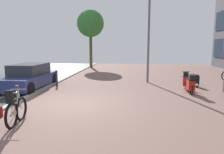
{
  "coord_description": "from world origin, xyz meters",
  "views": [
    {
      "loc": [
        2.29,
        -7.8,
        2.32
      ],
      "look_at": [
        1.58,
        0.3,
        1.1
      ],
      "focal_mm": 32.72,
      "sensor_mm": 36.0,
      "label": 1
    }
  ],
  "objects_px": {
    "bollard_near": "(18,96)",
    "bollard_far": "(57,78)",
    "parked_car_near": "(29,77)",
    "street_tree": "(90,24)",
    "bicycle_foreground": "(15,111)",
    "scooter_far": "(190,84)",
    "scooter_near": "(192,79)",
    "lamp_post": "(149,33)"
  },
  "relations": [
    {
      "from": "bollard_near",
      "to": "bollard_far",
      "type": "bearing_deg",
      "value": 90.0
    },
    {
      "from": "parked_car_near",
      "to": "street_tree",
      "type": "bearing_deg",
      "value": 83.61
    },
    {
      "from": "bicycle_foreground",
      "to": "scooter_far",
      "type": "bearing_deg",
      "value": 36.4
    },
    {
      "from": "scooter_near",
      "to": "parked_car_near",
      "type": "xyz_separation_m",
      "value": [
        -9.36,
        -1.53,
        0.26
      ]
    },
    {
      "from": "street_tree",
      "to": "bollard_far",
      "type": "height_order",
      "value": "street_tree"
    },
    {
      "from": "bicycle_foreground",
      "to": "scooter_near",
      "type": "xyz_separation_m",
      "value": [
        7.16,
        6.79,
        -0.03
      ]
    },
    {
      "from": "bicycle_foreground",
      "to": "street_tree",
      "type": "bearing_deg",
      "value": 93.05
    },
    {
      "from": "bicycle_foreground",
      "to": "street_tree",
      "type": "height_order",
      "value": "street_tree"
    },
    {
      "from": "scooter_far",
      "to": "parked_car_near",
      "type": "bearing_deg",
      "value": 176.65
    },
    {
      "from": "street_tree",
      "to": "bollard_far",
      "type": "distance_m",
      "value": 11.64
    },
    {
      "from": "street_tree",
      "to": "bollard_far",
      "type": "bearing_deg",
      "value": -90.05
    },
    {
      "from": "lamp_post",
      "to": "bollard_near",
      "type": "relative_size",
      "value": 6.81
    },
    {
      "from": "street_tree",
      "to": "bicycle_foreground",
      "type": "bearing_deg",
      "value": -86.95
    },
    {
      "from": "scooter_far",
      "to": "lamp_post",
      "type": "bearing_deg",
      "value": 121.94
    },
    {
      "from": "scooter_far",
      "to": "bollard_near",
      "type": "xyz_separation_m",
      "value": [
        -7.36,
        -3.01,
        -0.03
      ]
    },
    {
      "from": "scooter_far",
      "to": "street_tree",
      "type": "distance_m",
      "value": 14.81
    },
    {
      "from": "scooter_near",
      "to": "bollard_far",
      "type": "bearing_deg",
      "value": -174.76
    },
    {
      "from": "bicycle_foreground",
      "to": "scooter_near",
      "type": "distance_m",
      "value": 9.87
    },
    {
      "from": "parked_car_near",
      "to": "lamp_post",
      "type": "relative_size",
      "value": 0.74
    },
    {
      "from": "bicycle_foreground",
      "to": "parked_car_near",
      "type": "relative_size",
      "value": 0.34
    },
    {
      "from": "parked_car_near",
      "to": "street_tree",
      "type": "relative_size",
      "value": 0.67
    },
    {
      "from": "scooter_near",
      "to": "parked_car_near",
      "type": "bearing_deg",
      "value": -170.7
    },
    {
      "from": "scooter_near",
      "to": "scooter_far",
      "type": "height_order",
      "value": "scooter_far"
    },
    {
      "from": "parked_car_near",
      "to": "lamp_post",
      "type": "bearing_deg",
      "value": 19.91
    },
    {
      "from": "bicycle_foreground",
      "to": "parked_car_near",
      "type": "distance_m",
      "value": 5.71
    },
    {
      "from": "bicycle_foreground",
      "to": "street_tree",
      "type": "distance_m",
      "value": 17.44
    },
    {
      "from": "bicycle_foreground",
      "to": "bollard_far",
      "type": "distance_m",
      "value": 6.12
    },
    {
      "from": "bollard_far",
      "to": "scooter_near",
      "type": "bearing_deg",
      "value": 5.24
    },
    {
      "from": "bicycle_foreground",
      "to": "parked_car_near",
      "type": "xyz_separation_m",
      "value": [
        -2.2,
        5.26,
        0.23
      ]
    },
    {
      "from": "lamp_post",
      "to": "street_tree",
      "type": "distance_m",
      "value": 10.79
    },
    {
      "from": "parked_car_near",
      "to": "bollard_far",
      "type": "relative_size",
      "value": 4.58
    },
    {
      "from": "lamp_post",
      "to": "bollard_far",
      "type": "relative_size",
      "value": 6.18
    },
    {
      "from": "scooter_near",
      "to": "street_tree",
      "type": "bearing_deg",
      "value": 128.68
    },
    {
      "from": "scooter_far",
      "to": "bollard_far",
      "type": "xyz_separation_m",
      "value": [
        -7.36,
        1.3,
        0.02
      ]
    },
    {
      "from": "scooter_far",
      "to": "street_tree",
      "type": "bearing_deg",
      "value": 121.27
    },
    {
      "from": "bicycle_foreground",
      "to": "street_tree",
      "type": "relative_size",
      "value": 0.23
    },
    {
      "from": "scooter_far",
      "to": "bicycle_foreground",
      "type": "bearing_deg",
      "value": -143.6
    },
    {
      "from": "scooter_near",
      "to": "lamp_post",
      "type": "height_order",
      "value": "lamp_post"
    },
    {
      "from": "parked_car_near",
      "to": "bollard_near",
      "type": "height_order",
      "value": "parked_car_near"
    },
    {
      "from": "street_tree",
      "to": "bollard_far",
      "type": "xyz_separation_m",
      "value": [
        -0.01,
        -10.81,
        -4.32
      ]
    },
    {
      "from": "scooter_far",
      "to": "parked_car_near",
      "type": "xyz_separation_m",
      "value": [
        -8.65,
        0.51,
        0.19
      ]
    },
    {
      "from": "bicycle_foreground",
      "to": "scooter_far",
      "type": "distance_m",
      "value": 8.02
    }
  ]
}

